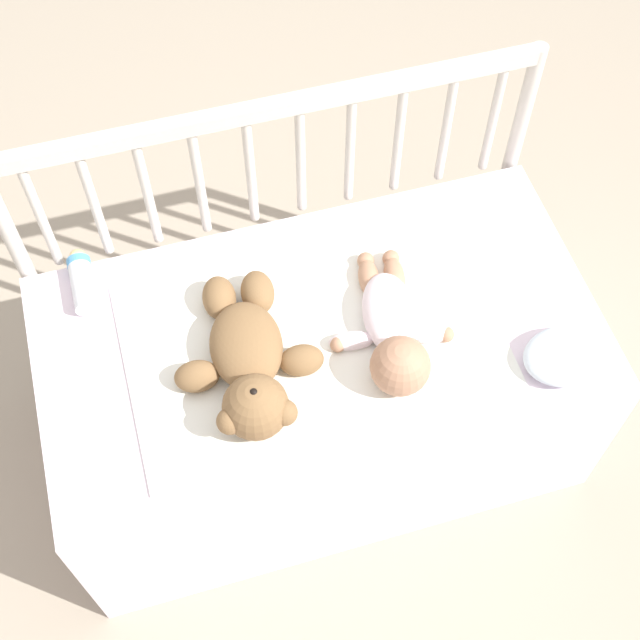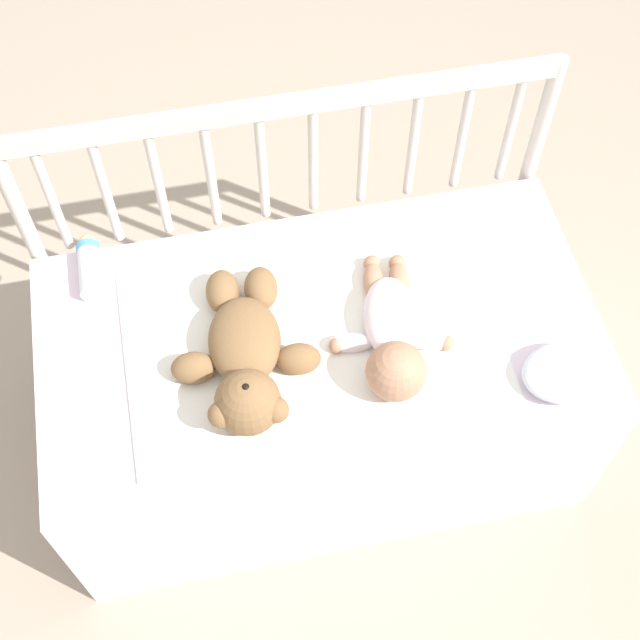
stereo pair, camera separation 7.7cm
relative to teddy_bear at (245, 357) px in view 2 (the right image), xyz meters
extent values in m
plane|color=tan|center=(0.17, 0.06, -0.55)|extent=(12.00, 12.00, 0.00)
cube|color=silver|center=(0.17, 0.06, -0.30)|extent=(1.22, 0.65, 0.50)
cylinder|color=beige|center=(-0.43, 0.41, -0.13)|extent=(0.04, 0.04, 0.85)
cylinder|color=beige|center=(0.76, 0.41, -0.13)|extent=(0.04, 0.04, 0.85)
cube|color=beige|center=(0.17, 0.41, 0.28)|extent=(1.19, 0.03, 0.04)
cylinder|color=beige|center=(-0.35, 0.41, 0.11)|extent=(0.02, 0.02, 0.32)
cylinder|color=beige|center=(-0.23, 0.41, 0.11)|extent=(0.02, 0.02, 0.32)
cylinder|color=beige|center=(-0.12, 0.41, 0.11)|extent=(0.02, 0.02, 0.32)
cylinder|color=beige|center=(0.00, 0.41, 0.11)|extent=(0.02, 0.02, 0.32)
cylinder|color=beige|center=(0.11, 0.41, 0.11)|extent=(0.02, 0.02, 0.32)
cylinder|color=beige|center=(0.23, 0.41, 0.11)|extent=(0.02, 0.02, 0.32)
cylinder|color=beige|center=(0.34, 0.41, 0.11)|extent=(0.02, 0.02, 0.32)
cylinder|color=beige|center=(0.46, 0.41, 0.11)|extent=(0.02, 0.02, 0.32)
cylinder|color=beige|center=(0.57, 0.41, 0.11)|extent=(0.02, 0.02, 0.32)
cylinder|color=beige|center=(0.69, 0.41, 0.11)|extent=(0.02, 0.02, 0.32)
cube|color=white|center=(0.15, 0.04, -0.05)|extent=(0.80, 0.51, 0.01)
ellipsoid|color=olive|center=(0.00, 0.04, 0.00)|extent=(0.17, 0.22, 0.10)
sphere|color=olive|center=(-0.01, -0.11, 0.01)|extent=(0.14, 0.14, 0.14)
sphere|color=tan|center=(-0.01, -0.11, 0.05)|extent=(0.06, 0.06, 0.06)
sphere|color=black|center=(-0.01, -0.11, 0.07)|extent=(0.02, 0.02, 0.02)
sphere|color=olive|center=(0.04, -0.14, 0.02)|extent=(0.05, 0.05, 0.05)
sphere|color=olive|center=(-0.07, -0.13, 0.02)|extent=(0.05, 0.05, 0.05)
ellipsoid|color=olive|center=(0.11, -0.01, -0.02)|extent=(0.10, 0.08, 0.07)
ellipsoid|color=olive|center=(-0.11, 0.01, -0.02)|extent=(0.10, 0.08, 0.07)
ellipsoid|color=olive|center=(0.06, 0.17, -0.02)|extent=(0.08, 0.11, 0.07)
ellipsoid|color=olive|center=(-0.02, 0.18, -0.02)|extent=(0.08, 0.11, 0.07)
ellipsoid|color=white|center=(0.32, 0.04, -0.02)|extent=(0.15, 0.22, 0.08)
sphere|color=tan|center=(0.29, -0.10, 0.01)|extent=(0.13, 0.13, 0.13)
ellipsoid|color=white|center=(0.40, -0.02, -0.03)|extent=(0.10, 0.06, 0.04)
ellipsoid|color=white|center=(0.23, 0.01, -0.03)|extent=(0.10, 0.06, 0.04)
sphere|color=tan|center=(0.43, -0.03, -0.03)|extent=(0.04, 0.04, 0.04)
sphere|color=tan|center=(0.20, 0.01, -0.03)|extent=(0.04, 0.04, 0.04)
ellipsoid|color=tan|center=(0.37, 0.14, -0.03)|extent=(0.06, 0.11, 0.05)
ellipsoid|color=tan|center=(0.31, 0.15, -0.03)|extent=(0.06, 0.11, 0.05)
sphere|color=tan|center=(0.38, 0.19, -0.03)|extent=(0.04, 0.04, 0.04)
sphere|color=tan|center=(0.32, 0.20, -0.03)|extent=(0.04, 0.04, 0.04)
ellipsoid|color=silver|center=(0.65, -0.16, -0.02)|extent=(0.19, 0.15, 0.06)
cylinder|color=white|center=(-0.30, 0.31, -0.03)|extent=(0.05, 0.13, 0.05)
cylinder|color=#4C99D8|center=(-0.30, 0.37, -0.03)|extent=(0.05, 0.02, 0.05)
sphere|color=#EAC67F|center=(-0.30, 0.39, -0.03)|extent=(0.04, 0.04, 0.04)
camera|label=1|loc=(-0.11, -0.91, 1.60)|focal=50.00mm
camera|label=2|loc=(-0.03, -0.93, 1.60)|focal=50.00mm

